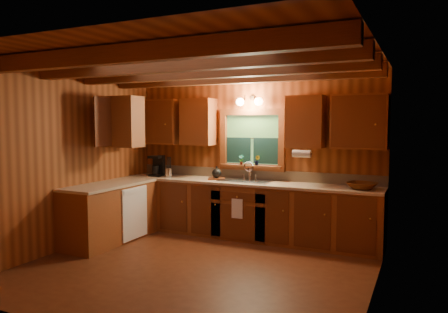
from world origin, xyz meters
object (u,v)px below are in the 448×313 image
Objects in this scene: sink at (246,184)px; cutting_board at (217,179)px; wicker_basket at (362,186)px; coffee_maker at (158,166)px.

sink is 2.98× the size of cutting_board.
cutting_board is 0.68× the size of wicker_basket.
coffee_maker is 0.89× the size of wicker_basket.
cutting_board is (1.14, 0.02, -0.16)m from coffee_maker.
coffee_maker is 1.30× the size of cutting_board.
sink is 0.52m from cutting_board.
sink is 2.29× the size of coffee_maker.
coffee_maker is at bearing 179.00° from wicker_basket.
sink is 1.79m from wicker_basket.
sink reaches higher than wicker_basket.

